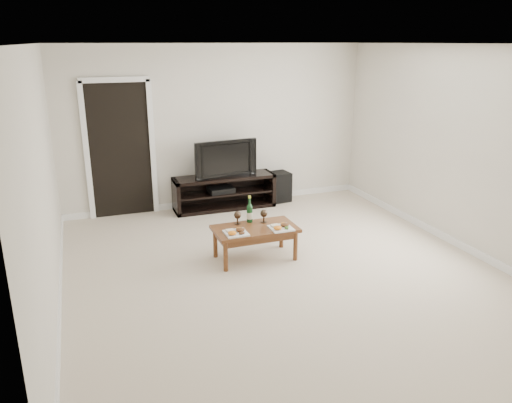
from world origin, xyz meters
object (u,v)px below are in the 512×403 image
(subwoofer, at_px, (279,187))
(coffee_table, at_px, (255,243))
(media_console, at_px, (224,192))
(television, at_px, (224,158))

(subwoofer, distance_m, coffee_table, 2.44)
(media_console, distance_m, coffee_table, 2.07)
(television, height_order, subwoofer, television)
(coffee_table, bearing_deg, television, 84.34)
(television, distance_m, coffee_table, 2.16)
(media_console, height_order, subwoofer, media_console)
(television, distance_m, subwoofer, 1.16)
(subwoofer, height_order, coffee_table, subwoofer)
(media_console, bearing_deg, television, 0.00)
(coffee_table, bearing_deg, subwoofer, 60.59)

